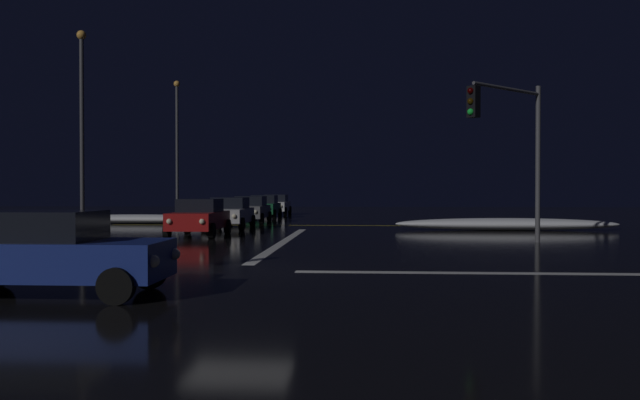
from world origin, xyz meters
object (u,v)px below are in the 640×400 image
at_px(sedan_silver, 230,213).
at_px(streetlamp_left_far, 177,139).
at_px(streetlamp_left_near, 82,116).
at_px(sedan_gray, 250,209).
at_px(sedan_white, 276,204).
at_px(sedan_red, 199,217).
at_px(sedan_blue_crossing, 50,252).
at_px(sedan_green, 264,206).
at_px(traffic_signal_ne, 511,132).

distance_m(sedan_silver, streetlamp_left_far, 15.70).
bearing_deg(streetlamp_left_near, sedan_silver, 21.10).
xyz_separation_m(sedan_gray, sedan_white, (-0.14, 12.59, 0.00)).
distance_m(sedan_red, sedan_blue_crossing, 15.85).
relative_size(sedan_gray, streetlamp_left_far, 0.45).
distance_m(sedan_green, streetlamp_left_far, 7.94).
relative_size(sedan_red, streetlamp_left_near, 0.46).
relative_size(sedan_blue_crossing, streetlamp_left_near, 0.46).
distance_m(sedan_white, traffic_signal_ne, 30.18).
height_order(sedan_silver, sedan_white, same).
distance_m(sedan_red, streetlamp_left_near, 8.22).
relative_size(sedan_red, sedan_gray, 1.00).
relative_size(sedan_white, traffic_signal_ne, 0.75).
height_order(sedan_red, sedan_white, same).
relative_size(sedan_green, streetlamp_left_far, 0.45).
bearing_deg(sedan_white, sedan_gray, -89.38).
bearing_deg(sedan_green, streetlamp_left_far, 172.05).
bearing_deg(sedan_red, sedan_blue_crossing, -85.93).
bearing_deg(streetlamp_left_far, sedan_white, 38.39).
bearing_deg(sedan_white, sedan_red, -90.34).
height_order(sedan_silver, streetlamp_left_far, streetlamp_left_far).
height_order(sedan_gray, sedan_blue_crossing, same).
relative_size(sedan_gray, sedan_blue_crossing, 1.00).
relative_size(sedan_silver, streetlamp_left_near, 0.46).
height_order(sedan_red, sedan_gray, same).
height_order(sedan_red, streetlamp_left_far, streetlamp_left_far).
relative_size(sedan_silver, sedan_white, 1.00).
xyz_separation_m(sedan_red, sedan_blue_crossing, (1.12, -15.81, 0.00)).
xyz_separation_m(sedan_white, streetlamp_left_near, (-6.37, -21.05, 4.59)).
relative_size(sedan_red, sedan_blue_crossing, 1.00).
distance_m(sedan_blue_crossing, streetlamp_left_near, 20.48).
height_order(streetlamp_left_far, streetlamp_left_near, streetlamp_left_far).
bearing_deg(sedan_white, traffic_signal_ne, -66.44).
bearing_deg(sedan_gray, sedan_white, 90.62).
height_order(sedan_green, traffic_signal_ne, traffic_signal_ne).
relative_size(sedan_gray, sedan_green, 1.00).
bearing_deg(sedan_blue_crossing, streetlamp_left_far, 102.02).
xyz_separation_m(sedan_gray, streetlamp_left_far, (-6.51, 7.54, 4.71)).
distance_m(sedan_red, sedan_white, 23.80).
bearing_deg(sedan_blue_crossing, traffic_signal_ne, 47.71).
bearing_deg(traffic_signal_ne, streetlamp_left_far, 129.28).
height_order(sedan_green, sedan_blue_crossing, same).
distance_m(sedan_white, streetlamp_left_far, 9.40).
height_order(sedan_blue_crossing, streetlamp_left_far, streetlamp_left_far).
xyz_separation_m(sedan_silver, sedan_white, (-0.10, 18.55, 0.00)).
distance_m(sedan_green, sedan_white, 5.93).
height_order(sedan_red, sedan_green, same).
distance_m(sedan_gray, streetlamp_left_near, 11.62).
bearing_deg(sedan_red, sedan_green, 89.69).
bearing_deg(sedan_silver, sedan_gray, 89.68).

